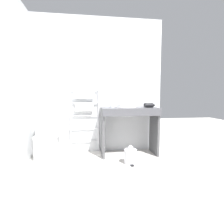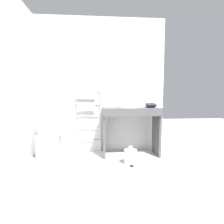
% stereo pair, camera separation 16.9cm
% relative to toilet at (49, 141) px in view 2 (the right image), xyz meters
% --- Properties ---
extents(ground_plane, '(12.00, 12.00, 0.00)m').
position_rel_toilet_xyz_m(ground_plane, '(0.88, -1.00, -0.31)').
color(ground_plane, silver).
extents(wall_back, '(2.62, 0.12, 2.61)m').
position_rel_toilet_xyz_m(wall_back, '(0.88, 0.41, 1.00)').
color(wall_back, silver).
rests_on(wall_back, ground_plane).
extents(wall_side, '(0.12, 2.01, 2.61)m').
position_rel_toilet_xyz_m(wall_side, '(-0.37, -0.32, 1.00)').
color(wall_side, silver).
rests_on(wall_side, ground_plane).
extents(toilet, '(0.41, 0.53, 0.77)m').
position_rel_toilet_xyz_m(toilet, '(0.00, 0.00, 0.00)').
color(toilet, white).
rests_on(toilet, ground_plane).
extents(towel_radiator, '(0.57, 0.06, 1.28)m').
position_rel_toilet_xyz_m(towel_radiator, '(0.65, 0.30, 0.60)').
color(towel_radiator, silver).
rests_on(towel_radiator, ground_plane).
extents(vanity_counter, '(1.03, 0.52, 0.89)m').
position_rel_toilet_xyz_m(vanity_counter, '(1.48, 0.07, 0.31)').
color(vanity_counter, '#4C4C51').
rests_on(vanity_counter, ground_plane).
extents(sink_basin, '(0.37, 0.37, 0.06)m').
position_rel_toilet_xyz_m(sink_basin, '(1.44, 0.10, 0.62)').
color(sink_basin, white).
rests_on(sink_basin, vanity_counter).
extents(faucet, '(0.02, 0.10, 0.15)m').
position_rel_toilet_xyz_m(faucet, '(1.44, 0.30, 0.69)').
color(faucet, silver).
rests_on(faucet, vanity_counter).
extents(cup_near_wall, '(0.08, 0.08, 0.10)m').
position_rel_toilet_xyz_m(cup_near_wall, '(1.09, 0.24, 0.64)').
color(cup_near_wall, silver).
rests_on(cup_near_wall, vanity_counter).
extents(cup_near_edge, '(0.08, 0.08, 0.10)m').
position_rel_toilet_xyz_m(cup_near_edge, '(1.18, 0.19, 0.64)').
color(cup_near_edge, silver).
rests_on(cup_near_edge, vanity_counter).
extents(hair_dryer, '(0.20, 0.17, 0.09)m').
position_rel_toilet_xyz_m(hair_dryer, '(1.84, 0.00, 0.63)').
color(hair_dryer, black).
rests_on(hair_dryer, vanity_counter).
extents(trash_bin, '(0.21, 0.24, 0.31)m').
position_rel_toilet_xyz_m(trash_bin, '(1.40, -0.37, -0.18)').
color(trash_bin, '#B7B7BC').
rests_on(trash_bin, ground_plane).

